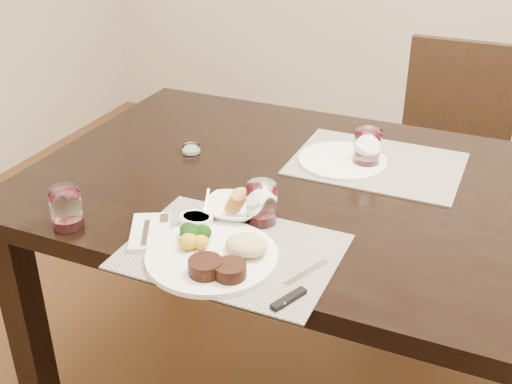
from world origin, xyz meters
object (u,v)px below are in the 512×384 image
at_px(cracker_bowl, 233,208).
at_px(wine_glass_near, 262,205).
at_px(steak_knife, 293,292).
at_px(far_plate, 342,161).
at_px(dinner_plate, 217,255).
at_px(chair_far, 450,149).

distance_m(cracker_bowl, wine_glass_near, 0.08).
xyz_separation_m(steak_knife, wine_glass_near, (-0.17, 0.23, 0.04)).
xyz_separation_m(cracker_bowl, far_plate, (0.15, 0.39, -0.01)).
relative_size(dinner_plate, far_plate, 1.16).
xyz_separation_m(cracker_bowl, wine_glass_near, (0.07, 0.00, 0.03)).
xyz_separation_m(chair_far, dinner_plate, (-0.31, -1.37, 0.27)).
distance_m(dinner_plate, cracker_bowl, 0.20).
bearing_deg(far_plate, wine_glass_near, -101.64).
bearing_deg(far_plate, cracker_bowl, -111.69).
distance_m(chair_far, dinner_plate, 1.43).
bearing_deg(cracker_bowl, chair_far, 72.93).
height_order(dinner_plate, far_plate, dinner_plate).
relative_size(steak_knife, wine_glass_near, 2.04).
distance_m(wine_glass_near, far_plate, 0.40).
xyz_separation_m(dinner_plate, steak_knife, (0.19, -0.04, -0.01)).
bearing_deg(dinner_plate, wine_glass_near, 84.85).
distance_m(chair_far, far_plate, 0.86).
bearing_deg(far_plate, steak_knife, -81.86).
bearing_deg(cracker_bowl, wine_glass_near, 0.00).
relative_size(steak_knife, cracker_bowl, 1.27).
xyz_separation_m(dinner_plate, far_plate, (0.10, 0.58, -0.01)).
relative_size(chair_far, cracker_bowl, 5.65).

